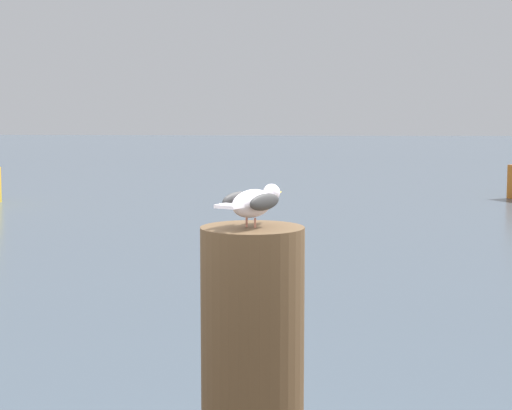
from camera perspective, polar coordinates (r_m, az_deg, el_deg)
mooring_post at (r=3.43m, az=-0.22°, el=-10.57°), size 0.38×0.38×1.11m
seagull at (r=3.30m, az=-0.16°, el=0.19°), size 0.23×0.37×0.14m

